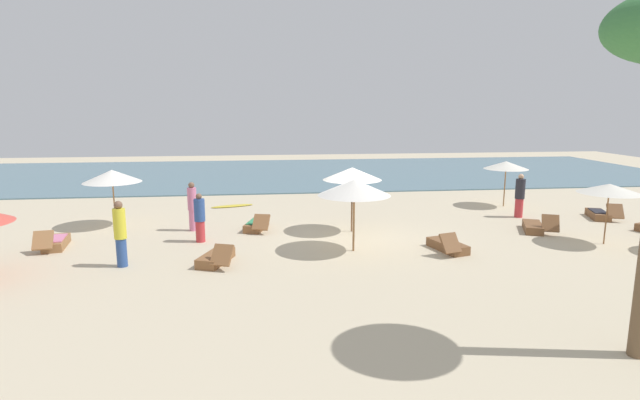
{
  "coord_description": "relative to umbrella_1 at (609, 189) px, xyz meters",
  "views": [
    {
      "loc": [
        -3.24,
        -16.59,
        4.51
      ],
      "look_at": [
        -1.1,
        1.38,
        1.1
      ],
      "focal_mm": 28.26,
      "sensor_mm": 36.0,
      "label": 1
    }
  ],
  "objects": [
    {
      "name": "ground_plane",
      "position": [
        -7.98,
        1.74,
        -1.86
      ],
      "size": [
        60.0,
        60.0,
        0.0
      ],
      "primitive_type": "plane",
      "color": "beige"
    },
    {
      "name": "lounger_6",
      "position": [
        -1.38,
        1.87,
        -1.69
      ],
      "size": [
        1.2,
        1.76,
        0.72
      ],
      "color": "brown",
      "rests_on": "ground_plane"
    },
    {
      "name": "umbrella_6",
      "position": [
        -8.37,
        0.2,
        0.17
      ],
      "size": [
        2.26,
        2.26,
        2.28
      ],
      "color": "olive",
      "rests_on": "ground_plane"
    },
    {
      "name": "lounger_5",
      "position": [
        -17.84,
        1.68,
        -1.68
      ],
      "size": [
        0.85,
        1.76,
        0.69
      ],
      "color": "olive",
      "rests_on": "ground_plane"
    },
    {
      "name": "lounger_1",
      "position": [
        -11.4,
        3.34,
        -1.68
      ],
      "size": [
        1.0,
        1.8,
        0.67
      ],
      "color": "brown",
      "rests_on": "ground_plane"
    },
    {
      "name": "lounger_0",
      "position": [
        -5.42,
        -0.17,
        -1.69
      ],
      "size": [
        1.01,
        1.77,
        0.71
      ],
      "color": "brown",
      "rests_on": "ground_plane"
    },
    {
      "name": "umbrella_3",
      "position": [
        -0.29,
        6.42,
        0.02
      ],
      "size": [
        1.94,
        1.94,
        2.05
      ],
      "color": "olive",
      "rests_on": "ground_plane"
    },
    {
      "name": "umbrella_2",
      "position": [
        -7.98,
        2.66,
        0.26
      ],
      "size": [
        2.11,
        2.11,
        2.34
      ],
      "color": "brown",
      "rests_on": "ground_plane"
    },
    {
      "name": "lounger_4",
      "position": [
        -12.55,
        -0.6,
        -1.69
      ],
      "size": [
        1.13,
        1.79,
        0.69
      ],
      "color": "brown",
      "rests_on": "ground_plane"
    },
    {
      "name": "person_3",
      "position": [
        -13.27,
        1.87,
        -1.03
      ],
      "size": [
        0.48,
        0.48,
        1.65
      ],
      "color": "#BF3338",
      "rests_on": "ground_plane"
    },
    {
      "name": "person_1",
      "position": [
        -0.76,
        4.18,
        -0.96
      ],
      "size": [
        0.53,
        0.53,
        1.79
      ],
      "color": "#BF3338",
      "rests_on": "ground_plane"
    },
    {
      "name": "surfboard",
      "position": [
        -12.53,
        7.78,
        -1.82
      ],
      "size": [
        1.96,
        0.97,
        0.07
      ],
      "color": "gold",
      "rests_on": "ground_plane"
    },
    {
      "name": "person_2",
      "position": [
        -13.71,
        3.46,
        -0.95
      ],
      "size": [
        0.43,
        0.43,
        1.79
      ],
      "color": "#D17299",
      "rests_on": "ground_plane"
    },
    {
      "name": "umbrella_1",
      "position": [
        0.0,
        0.0,
        0.0
      ],
      "size": [
        1.95,
        1.95,
        2.01
      ],
      "color": "brown",
      "rests_on": "ground_plane"
    },
    {
      "name": "umbrella_4",
      "position": [
        -16.72,
        4.47,
        0.06
      ],
      "size": [
        2.12,
        2.12,
        2.16
      ],
      "color": "olive",
      "rests_on": "ground_plane"
    },
    {
      "name": "person_0",
      "position": [
        -15.18,
        -0.56,
        -0.89
      ],
      "size": [
        0.4,
        0.4,
        1.9
      ],
      "color": "#2D4C8C",
      "rests_on": "ground_plane"
    },
    {
      "name": "lounger_2",
      "position": [
        2.38,
        3.56,
        -1.68
      ],
      "size": [
        1.12,
        1.79,
        0.69
      ],
      "color": "brown",
      "rests_on": "ground_plane"
    },
    {
      "name": "ocean_water",
      "position": [
        -7.98,
        18.74,
        -1.83
      ],
      "size": [
        48.0,
        16.0,
        0.06
      ],
      "primitive_type": "cube",
      "color": "slate",
      "rests_on": "ground_plane"
    }
  ]
}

